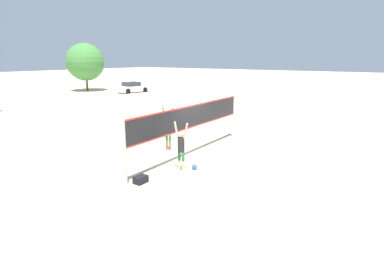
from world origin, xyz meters
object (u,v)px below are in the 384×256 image
(volleyball, at_px, (194,167))
(parked_car_near, at_px, (132,88))
(tree_left_cluster, at_px, (85,62))
(volleyball_net, at_px, (192,119))
(player_spiker, at_px, (181,146))
(player_blocker, at_px, (168,128))
(gear_bag, at_px, (141,179))

(volleyball, bearing_deg, parked_car_near, 50.98)
(volleyball, relative_size, tree_left_cluster, 0.03)
(volleyball_net, bearing_deg, tree_left_cluster, 62.39)
(volleyball, bearing_deg, volleyball_net, 38.22)
(volleyball_net, bearing_deg, parked_car_near, 51.84)
(player_spiker, height_order, tree_left_cluster, tree_left_cluster)
(player_blocker, height_order, parked_car_near, player_blocker)
(volleyball_net, height_order, player_blocker, volleyball_net)
(volleyball_net, height_order, tree_left_cluster, tree_left_cluster)
(parked_car_near, bearing_deg, player_spiker, -119.50)
(volleyball_net, bearing_deg, player_spiker, -156.65)
(volleyball_net, relative_size, player_spiker, 4.09)
(player_spiker, distance_m, parked_car_near, 29.51)
(parked_car_near, bearing_deg, volleyball_net, -117.53)
(volleyball_net, xyz_separation_m, player_spiker, (-1.96, -0.84, -0.68))
(gear_bag, bearing_deg, player_blocker, 25.17)
(volleyball_net, height_order, parked_car_near, volleyball_net)
(parked_car_near, bearing_deg, tree_left_cluster, 119.22)
(volleyball_net, xyz_separation_m, tree_left_cluster, (14.83, 28.35, 2.19))
(player_blocker, bearing_deg, gear_bag, -64.83)
(volleyball, xyz_separation_m, tree_left_cluster, (16.30, 29.51, 3.83))
(volleyball_net, xyz_separation_m, gear_bag, (-3.74, -0.33, -1.62))
(volleyball, height_order, gear_bag, gear_bag)
(volleyball_net, relative_size, volleyball, 37.32)
(gear_bag, bearing_deg, parked_car_near, 46.66)
(player_spiker, bearing_deg, volleyball, -122.77)
(volleyball_net, xyz_separation_m, volleyball, (-1.47, -1.16, -1.64))
(tree_left_cluster, bearing_deg, parked_car_near, -71.42)
(volleyball, xyz_separation_m, parked_car_near, (18.53, 22.87, 0.52))
(parked_car_near, distance_m, tree_left_cluster, 7.75)
(player_blocker, relative_size, tree_left_cluster, 0.33)
(player_blocker, relative_size, gear_bag, 4.42)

